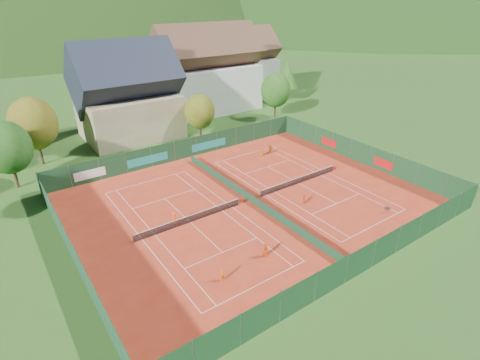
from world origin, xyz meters
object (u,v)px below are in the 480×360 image
player_left_far (174,218)px  player_right_far_b (270,149)px  hotel_block_b (241,66)px  hotel_block_a (208,74)px  player_right_far_a (261,152)px  ball_hopper (386,209)px  player_right_near (304,199)px  player_left_near (222,275)px  player_left_mid (266,251)px  chalet (128,98)px

player_left_far → player_right_far_b: (20.89, 9.36, -0.06)m
hotel_block_b → player_left_far: size_ratio=11.23×
hotel_block_a → player_right_far_a: 27.70m
ball_hopper → player_right_near: player_right_near is taller
ball_hopper → player_right_far_b: size_ratio=0.56×
player_left_near → player_right_far_a: bearing=26.6°
hotel_block_a → player_right_near: size_ratio=17.53×
hotel_block_a → ball_hopper: hotel_block_a is taller
player_right_far_b → hotel_block_b: bearing=-117.0°
player_left_mid → player_right_far_b: bearing=72.4°
hotel_block_b → player_left_mid: size_ratio=11.02×
chalet → player_left_mid: (-2.11, -39.40, -5.84)m
hotel_block_b → player_right_far_b: size_ratio=12.14×
ball_hopper → player_left_far: 23.57m
player_right_far_a → ball_hopper: bearing=74.5°
player_left_far → player_right_far_b: bearing=-125.1°
chalet → hotel_block_a: (19.00, 6.00, 0.76)m
hotel_block_a → player_left_near: size_ratio=15.95×
player_left_near → player_right_far_a: (19.74, 19.67, 0.04)m
chalet → player_right_near: size_ratio=13.15×
ball_hopper → player_right_far_a: bearing=93.8°
chalet → player_left_near: size_ratio=11.96×
player_left_mid → player_right_near: 11.17m
hotel_block_b → player_right_far_a: (-20.44, -34.10, -5.90)m
player_left_far → hotel_block_a: bearing=-95.1°
player_left_near → ball_hopper: bearing=-21.7°
hotel_block_a → player_right_far_b: 27.24m
player_left_far → player_right_near: player_left_far is taller
chalet → hotel_block_a: size_ratio=0.75×
hotel_block_a → ball_hopper: bearing=-96.1°
hotel_block_b → player_right_near: 54.74m
ball_hopper → player_right_near: 9.16m
player_left_near → player_left_far: bearing=68.2°
ball_hopper → player_left_mid: 16.15m
hotel_block_a → player_left_mid: (-21.11, -45.40, -6.60)m
hotel_block_b → hotel_block_a: bearing=-150.3°
chalet → player_left_far: bearing=-102.6°
hotel_block_b → player_right_near: hotel_block_b is taller
hotel_block_b → chalet: bearing=-157.0°
ball_hopper → player_right_far_b: 21.01m
player_right_near → player_right_far_b: (6.55, 14.22, 0.10)m
player_left_mid → player_right_far_b: (16.46, 19.40, -0.07)m
hotel_block_a → player_right_far_a: bearing=-103.9°
chalet → ball_hopper: 43.73m
hotel_block_a → player_right_near: (-11.21, -40.22, -6.77)m
chalet → player_left_far: chalet is taller
hotel_block_a → player_left_far: 44.12m
ball_hopper → player_left_near: (-21.13, 1.23, 0.12)m
ball_hopper → player_left_near: 21.16m
chalet → hotel_block_b: (33.00, 14.00, -0.01)m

